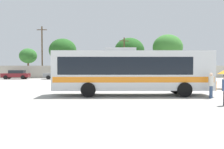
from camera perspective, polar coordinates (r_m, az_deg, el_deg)
name	(u,v)px	position (r m, az deg, el deg)	size (l,w,h in m)	color
ground_plane	(112,85)	(30.33, 0.06, -2.20)	(300.00, 300.00, 0.00)	#A3A099
perimeter_wall	(107,72)	(46.30, -1.19, 0.59)	(80.00, 0.30, 2.14)	#B2AD9E
coach_bus_silver_orange	(130,70)	(19.70, 3.96, 0.95)	(11.65, 3.15, 3.51)	silver
attendant_by_bus_door	(211,84)	(19.16, 20.50, -1.91)	(0.49, 0.49, 1.72)	#33476B
parked_car_leftmost_maroon	(16,74)	(45.06, -19.89, 0.04)	(4.25, 2.02, 1.43)	maroon
parked_car_second_grey	(58,74)	(43.18, -11.55, 0.07)	(4.57, 2.31, 1.48)	slate
parked_car_third_maroon	(92,74)	(42.54, -4.28, 0.08)	(4.64, 2.15, 1.49)	maroon
parked_car_rightmost_dark_blue	(134,74)	(43.79, 4.69, 0.15)	(4.23, 2.20, 1.52)	navy
utility_pole_near	(42,51)	(49.73, -14.78, 4.90)	(1.80, 0.24, 9.19)	#4C3823
utility_pole_far	(124,57)	(48.13, 2.62, 3.87)	(1.76, 0.63, 7.20)	#4C3823
roadside_tree_left	(28,56)	(53.30, -17.57, 3.82)	(3.34, 3.34, 5.42)	brown
roadside_tree_midleft	(63,50)	(49.99, -10.54, 5.14)	(5.03, 5.03, 7.13)	brown
roadside_tree_midright	(129,51)	(52.87, 3.76, 5.16)	(5.90, 5.90, 7.63)	brown
roadside_tree_right	(168,47)	(54.15, 11.86, 5.74)	(5.94, 5.94, 8.31)	brown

